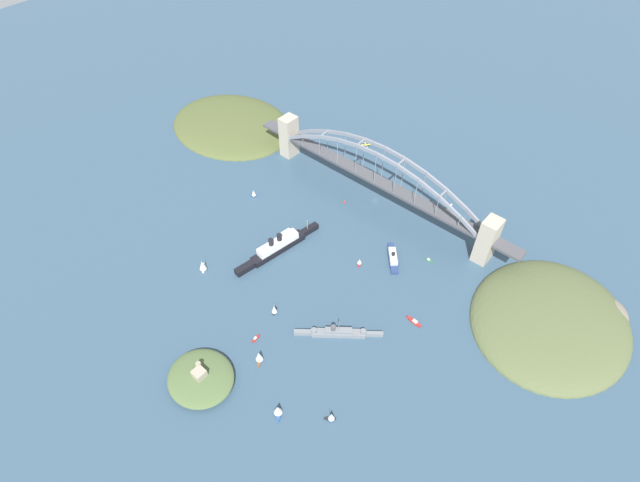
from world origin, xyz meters
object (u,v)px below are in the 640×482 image
Objects in this scene: small_boat_0 at (259,356)px; small_boat_4 at (278,410)px; seaplane_taxiing_near_bridge at (448,208)px; ocean_liner at (278,246)px; small_boat_8 at (256,338)px; naval_cruiser at (338,332)px; small_boat_6 at (274,309)px; fort_island_mid_harbor at (201,378)px; channel_marker_buoy at (344,202)px; small_boat_9 at (203,265)px; seaplane_second_in_formation at (366,145)px; small_boat_2 at (359,261)px; harbor_ferry_steamer at (393,258)px; harbor_arch_bridge at (377,180)px; small_boat_7 at (414,322)px; small_boat_1 at (254,193)px; small_boat_3 at (429,260)px; small_boat_5 at (331,416)px.

small_boat_4 is (-37.14, 19.31, -0.49)m from small_boat_0.
seaplane_taxiing_near_bridge is at bearing -95.06° from small_boat_0.
small_boat_8 is (-48.55, 73.36, -4.58)m from ocean_liner.
small_boat_6 is (48.94, 16.27, 1.54)m from naval_cruiser.
ocean_liner is 128.58m from fort_island_mid_harbor.
small_boat_9 is at bearing 75.36° from channel_marker_buoy.
seaplane_second_in_formation is 90.25m from channel_marker_buoy.
small_boat_2 is at bearing 125.47° from seaplane_second_in_formation.
small_boat_8 is at bearing 76.50° from harbor_ferry_steamer.
harbor_arch_bridge is at bearing -70.07° from small_boat_4.
small_boat_8 is (79.33, 88.07, -0.04)m from small_boat_7.
small_boat_9 is (114.65, 194.52, 3.02)m from seaplane_taxiing_near_bridge.
seaplane_taxiing_near_bridge is at bearing -87.11° from naval_cruiser.
small_boat_7 is (-66.53, 18.70, -2.17)m from small_boat_2.
fort_island_mid_harbor reaches higher than seaplane_second_in_formation.
channel_marker_buoy is (-70.39, -48.76, -2.40)m from small_boat_1.
small_boat_0 is at bearing 75.69° from small_boat_3.
harbor_ferry_steamer reaches higher than small_boat_8.
small_boat_2 reaches higher than seaplane_second_in_formation.
small_boat_0 is at bearing 84.94° from seaplane_taxiing_near_bridge.
harbor_arch_bridge is 227.99m from fort_island_mid_harbor.
naval_cruiser reaches higher than harbor_ferry_steamer.
small_boat_6 is (37.09, 102.99, 1.97)m from harbor_ferry_steamer.
small_boat_7 is (-160.96, 151.24, -1.25)m from seaplane_second_in_formation.
harbor_ferry_steamer is at bearing -82.22° from naval_cruiser.
small_boat_5 is at bearing 125.77° from naval_cruiser.
small_boat_6 is (-108.39, 82.61, 0.81)m from small_boat_1.
fort_island_mid_harbor is 155.09m from small_boat_2.
harbor_ferry_steamer is at bearing 38.23° from small_boat_3.
small_boat_2 is (21.36, 105.92, 0.98)m from seaplane_taxiing_near_bridge.
small_boat_8 is (-24.03, 178.83, -23.67)m from harbor_arch_bridge.
small_boat_9 is at bearing 43.52° from small_boat_2.
small_boat_0 is (-38.45, 189.13, -19.30)m from harbor_arch_bridge.
ocean_liner is 162.06m from seaplane_taxiing_near_bridge.
small_boat_0 is 4.06× the size of channel_marker_buoy.
small_boat_3 is at bearing -135.77° from small_boat_2.
small_boat_9 is (76.15, -65.54, 1.15)m from fort_island_mid_harbor.
small_boat_2 is at bearing -15.70° from small_boat_7.
naval_cruiser is 19.12× the size of channel_marker_buoy.
small_boat_7 is at bearing -128.49° from naval_cruiser.
harbor_ferry_steamer is at bearing -172.02° from small_boat_1.
harbor_arch_bridge reaches higher than naval_cruiser.
seaplane_taxiing_near_bridge is (-58.18, -33.86, -22.43)m from harbor_arch_bridge.
harbor_arch_bridge is at bearing -103.09° from ocean_liner.
small_boat_7 is 174.49m from small_boat_9.
fort_island_mid_harbor is (35.27, 176.20, 1.60)m from harbor_ferry_steamer.
fort_island_mid_harbor is 100.48m from small_boat_9.
small_boat_0 is at bearing 163.30° from small_boat_9.
seaplane_second_in_formation is 164.33m from small_boat_3.
small_boat_5 is at bearing 126.67° from channel_marker_buoy.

